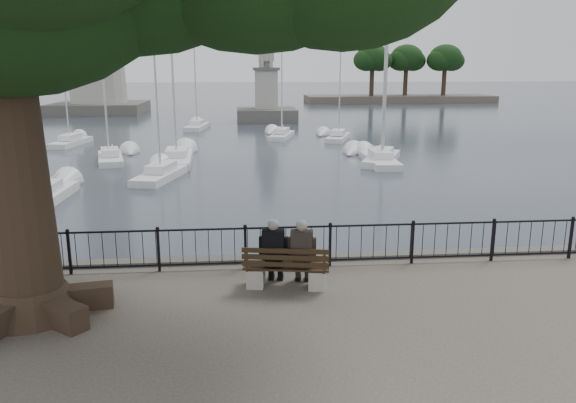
{
  "coord_description": "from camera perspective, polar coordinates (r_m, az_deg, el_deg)",
  "views": [
    {
      "loc": [
        -1.14,
        -10.02,
        4.63
      ],
      "look_at": [
        0.0,
        2.5,
        1.6
      ],
      "focal_mm": 35.0,
      "sensor_mm": 36.0,
      "label": 1
    }
  ],
  "objects": [
    {
      "name": "sailboat_h",
      "position": [
        53.06,
        -9.21,
        7.68
      ],
      "size": [
        2.22,
        5.43,
        12.37
      ],
      "color": "white",
      "rests_on": "ground"
    },
    {
      "name": "railing",
      "position": [
        13.22,
        0.0,
        -4.39
      ],
      "size": [
        22.06,
        0.06,
        1.0
      ],
      "color": "black",
      "rests_on": "ground"
    },
    {
      "name": "sailboat_j",
      "position": [
        35.8,
        -17.62,
        4.38
      ],
      "size": [
        2.48,
        5.15,
        10.16
      ],
      "color": "white",
      "rests_on": "ground"
    },
    {
      "name": "sailboat_g",
      "position": [
        44.59,
        5.12,
        6.6
      ],
      "size": [
        2.79,
        4.82,
        8.33
      ],
      "color": "white",
      "rests_on": "ground"
    },
    {
      "name": "sailboat_d",
      "position": [
        34.44,
        9.51,
        4.47
      ],
      "size": [
        3.56,
        5.62,
        10.43
      ],
      "color": "white",
      "rests_on": "ground"
    },
    {
      "name": "far_shore",
      "position": [
        93.39,
        11.69,
        12.28
      ],
      "size": [
        30.0,
        8.6,
        9.18
      ],
      "color": "#50473D",
      "rests_on": "ground"
    },
    {
      "name": "sailboat_b",
      "position": [
        34.42,
        -11.21,
        4.45
      ],
      "size": [
        1.95,
        6.16,
        12.3
      ],
      "color": "white",
      "rests_on": "ground"
    },
    {
      "name": "sailboat_c",
      "position": [
        33.74,
        9.34,
        4.35
      ],
      "size": [
        1.75,
        5.49,
        11.57
      ],
      "color": "white",
      "rests_on": "ground"
    },
    {
      "name": "lion_monument",
      "position": [
        60.13,
        -2.22,
        10.36
      ],
      "size": [
        6.21,
        6.21,
        9.1
      ],
      "color": "#4B4A46",
      "rests_on": "ground"
    },
    {
      "name": "harbor",
      "position": [
        14.04,
        -0.19,
        -7.88
      ],
      "size": [
        260.0,
        260.0,
        1.2
      ],
      "color": "#4B4A46",
      "rests_on": "ground"
    },
    {
      "name": "sailboat_e",
      "position": [
        44.48,
        -21.21,
        5.82
      ],
      "size": [
        2.1,
        5.04,
        11.31
      ],
      "color": "white",
      "rests_on": "ground"
    },
    {
      "name": "person_left",
      "position": [
        12.09,
        -1.42,
        -5.41
      ],
      "size": [
        0.51,
        0.81,
        1.53
      ],
      "color": "black",
      "rests_on": "ground"
    },
    {
      "name": "sailboat_f",
      "position": [
        45.66,
        -0.65,
        6.84
      ],
      "size": [
        2.56,
        5.03,
        9.28
      ],
      "color": "white",
      "rests_on": "ground"
    },
    {
      "name": "sailboat_i",
      "position": [
        29.6,
        -12.75,
        2.89
      ],
      "size": [
        2.57,
        5.2,
        10.63
      ],
      "color": "white",
      "rests_on": "ground"
    },
    {
      "name": "sailboat_a",
      "position": [
        25.99,
        -23.69,
        0.53
      ],
      "size": [
        1.67,
        5.43,
        9.55
      ],
      "color": "white",
      "rests_on": "ground"
    },
    {
      "name": "person_right",
      "position": [
        12.04,
        1.43,
        -5.48
      ],
      "size": [
        0.51,
        0.81,
        1.53
      ],
      "color": "black",
      "rests_on": "ground"
    },
    {
      "name": "bench",
      "position": [
        12.09,
        -0.18,
        -7.25
      ],
      "size": [
        1.9,
        0.85,
        0.97
      ],
      "color": "#A09C91",
      "rests_on": "ground"
    }
  ]
}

